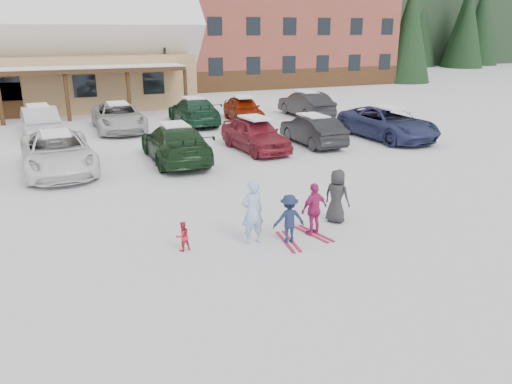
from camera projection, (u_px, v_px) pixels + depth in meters
name	position (u px, v px, depth m)	size (l,w,h in m)	color
ground	(260.00, 241.00, 12.99)	(160.00, 160.00, 0.00)	white
lamp_post	(165.00, 51.00, 34.68)	(0.50, 0.25, 6.78)	black
conifer_1	(411.00, 19.00, 50.07)	(4.84, 4.84, 11.22)	black
conifer_3	(149.00, 31.00, 52.21)	(3.96, 3.96, 9.18)	black
conifer_4	(364.00, 19.00, 63.73)	(5.06, 5.06, 11.73)	black
adult_skier	(252.00, 212.00, 12.60)	(0.62, 0.41, 1.70)	#9CB9E5
toddler_red	(183.00, 236.00, 12.31)	(0.37, 0.29, 0.76)	red
child_navy	(289.00, 219.00, 12.71)	(0.83, 0.48, 1.29)	#172244
skis_child_navy	(288.00, 242.00, 12.90)	(0.20, 1.40, 0.03)	#AC1842
child_magenta	(314.00, 209.00, 13.18)	(0.84, 0.35, 1.44)	#B02268
skis_child_magenta	(313.00, 234.00, 13.40)	(0.20, 1.40, 0.03)	#AC1842
bystander_dark	(337.00, 196.00, 14.04)	(0.76, 0.49, 1.55)	#292A2C
parked_car_2	(58.00, 153.00, 19.04)	(2.53, 5.49, 1.52)	white
parked_car_3	(175.00, 143.00, 20.58)	(2.17, 5.34, 1.55)	black
parked_car_4	(255.00, 134.00, 22.45)	(1.78, 4.42, 1.50)	maroon
parked_car_5	(313.00, 130.00, 23.62)	(1.48, 4.24, 1.40)	black
parked_car_6	(388.00, 123.00, 24.91)	(2.61, 5.65, 1.57)	navy
parked_car_9	(40.00, 120.00, 25.82)	(1.62, 4.64, 1.53)	silver
parked_car_10	(119.00, 117.00, 26.88)	(2.47, 5.36, 1.49)	#BABABA
parked_car_11	(194.00, 111.00, 28.72)	(2.13, 5.23, 1.52)	#173D28
parked_car_12	(243.00, 109.00, 29.74)	(1.72, 4.27, 1.45)	maroon
parked_car_13	(306.00, 104.00, 31.19)	(1.65, 4.74, 1.56)	black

